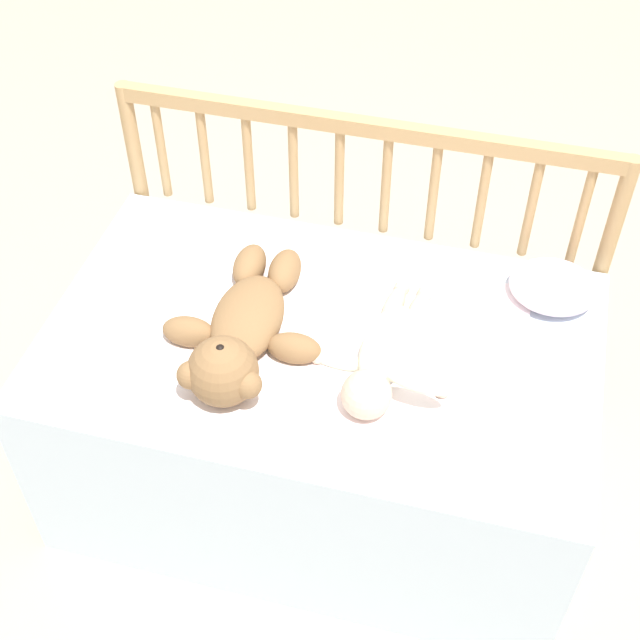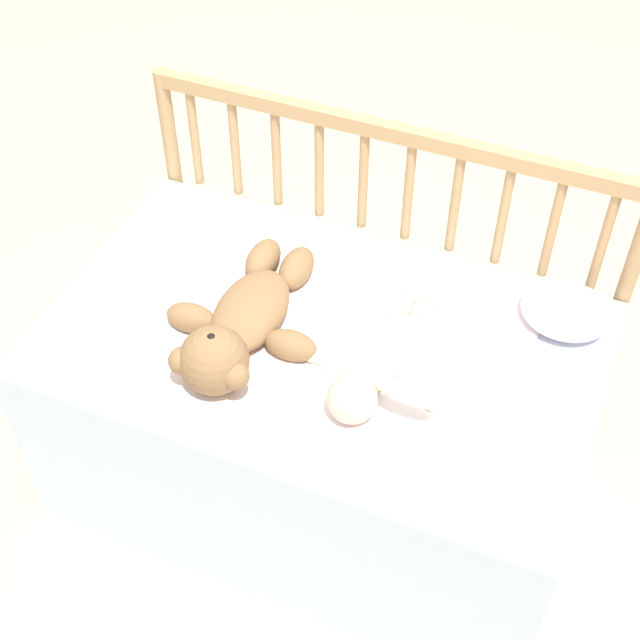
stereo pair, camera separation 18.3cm
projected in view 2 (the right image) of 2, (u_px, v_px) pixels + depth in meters
ground_plane at (321, 477)px, 2.25m from camera, size 12.00×12.00×0.00m
crib_mattress at (321, 414)px, 2.07m from camera, size 1.17×0.71×0.52m
crib_rail at (384, 210)px, 2.08m from camera, size 1.17×0.04×0.82m
blanket at (315, 342)px, 1.87m from camera, size 0.86×0.56×0.01m
teddy_bear at (240, 324)px, 1.84m from camera, size 0.34×0.48×0.14m
baby at (379, 361)px, 1.78m from camera, size 0.31×0.41×0.10m
small_pillow at (566, 311)px, 1.90m from camera, size 0.19×0.18×0.06m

